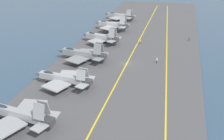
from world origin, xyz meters
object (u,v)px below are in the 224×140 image
object	(u,v)px
parked_jet_second	(19,114)
parked_jet_fifth	(100,37)
parked_jet_third	(63,78)
parked_jet_seventh	(120,16)
parked_jet_sixth	(112,24)
crew_yellow_vest	(140,41)
parked_jet_fourth	(82,54)
crew_white_vest	(157,60)
crew_purple_vest	(189,38)

from	to	relation	value
parked_jet_second	parked_jet_fifth	size ratio (longest dim) A/B	1.10
parked_jet_third	parked_jet_fifth	xyz separation A→B (m)	(36.04, 0.53, 0.02)
parked_jet_fifth	parked_jet_seventh	distance (m)	36.48
parked_jet_third	parked_jet_sixth	size ratio (longest dim) A/B	1.10
parked_jet_sixth	crew_yellow_vest	xyz separation A→B (m)	(-14.60, -14.57, -1.76)
parked_jet_fourth	crew_white_vest	size ratio (longest dim) A/B	9.84
parked_jet_second	parked_jet_seventh	size ratio (longest dim) A/B	1.05
parked_jet_seventh	crew_yellow_vest	distance (m)	36.97
parked_jet_third	parked_jet_sixth	bearing A→B (deg)	0.66
parked_jet_second	parked_jet_sixth	world-z (taller)	parked_jet_sixth
parked_jet_fifth	parked_jet_seventh	world-z (taller)	parked_jet_fifth
crew_white_vest	crew_purple_vest	size ratio (longest dim) A/B	0.99
crew_purple_vest	parked_jet_fourth	bearing A→B (deg)	131.69
parked_jet_fourth	crew_yellow_vest	distance (m)	26.02
parked_jet_second	parked_jet_fifth	world-z (taller)	parked_jet_fifth
parked_jet_sixth	parked_jet_seventh	bearing A→B (deg)	2.78
parked_jet_second	parked_jet_fourth	world-z (taller)	parked_jet_fourth
parked_jet_sixth	parked_jet_seventh	size ratio (longest dim) A/B	0.96
parked_jet_seventh	crew_white_vest	distance (m)	55.80
crew_white_vest	crew_yellow_vest	size ratio (longest dim) A/B	1.01
parked_jet_second	parked_jet_third	distance (m)	18.14
parked_jet_third	crew_yellow_vest	size ratio (longest dim) A/B	9.87
parked_jet_third	parked_jet_fifth	size ratio (longest dim) A/B	1.10
parked_jet_third	crew_yellow_vest	bearing A→B (deg)	-19.71
parked_jet_second	crew_yellow_vest	size ratio (longest dim) A/B	9.92
parked_jet_fifth	crew_yellow_vest	size ratio (longest dim) A/B	9.00
crew_white_vest	crew_yellow_vest	xyz separation A→B (m)	(17.11, 7.88, -0.01)
parked_jet_fifth	crew_yellow_vest	xyz separation A→B (m)	(2.92, -14.49, -1.43)
crew_white_vest	crew_purple_vest	xyz separation A→B (m)	(25.31, -9.70, 0.01)
parked_jet_fourth	parked_jet_sixth	xyz separation A→B (m)	(35.64, -0.68, 0.31)
parked_jet_second	crew_purple_vest	size ratio (longest dim) A/B	9.72
parked_jet_seventh	crew_purple_vest	world-z (taller)	parked_jet_seventh
parked_jet_second	crew_yellow_vest	distance (m)	59.13
crew_yellow_vest	parked_jet_fifth	bearing A→B (deg)	101.39
crew_yellow_vest	parked_jet_fourth	bearing A→B (deg)	144.07
parked_jet_second	crew_white_vest	distance (m)	46.34
crew_white_vest	parked_jet_fifth	bearing A→B (deg)	57.60
parked_jet_seventh	parked_jet_fifth	bearing A→B (deg)	-178.42
parked_jet_second	parked_jet_seventh	bearing A→B (deg)	-0.08
parked_jet_fourth	crew_white_vest	world-z (taller)	parked_jet_fourth
crew_white_vest	crew_purple_vest	bearing A→B (deg)	-20.98
parked_jet_third	parked_jet_seventh	bearing A→B (deg)	1.21
parked_jet_seventh	crew_white_vest	world-z (taller)	parked_jet_seventh
crew_white_vest	crew_purple_vest	distance (m)	27.11
crew_yellow_vest	parked_jet_second	bearing A→B (deg)	164.68
parked_jet_second	parked_jet_sixth	size ratio (longest dim) A/B	1.10
parked_jet_third	crew_purple_vest	bearing A→B (deg)	-33.77
parked_jet_third	parked_jet_fourth	xyz separation A→B (m)	(17.91, 1.30, 0.03)
crew_white_vest	crew_yellow_vest	bearing A→B (deg)	24.72
parked_jet_second	crew_purple_vest	xyz separation A→B (m)	(65.22, -33.20, -1.60)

